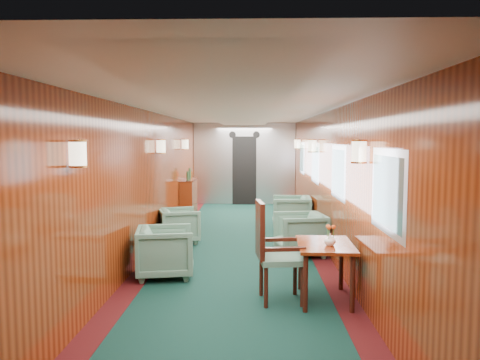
{
  "coord_description": "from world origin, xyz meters",
  "views": [
    {
      "loc": [
        0.24,
        -7.83,
        1.94
      ],
      "look_at": [
        0.0,
        1.05,
        1.15
      ],
      "focal_mm": 35.0,
      "sensor_mm": 36.0,
      "label": 1
    }
  ],
  "objects_px": {
    "armchair_right_far": "(291,213)",
    "armchair_left_far": "(179,225)",
    "side_chair": "(272,248)",
    "armchair_right_near": "(300,234)",
    "armchair_left_near": "(165,252)",
    "credenza": "(189,198)",
    "dining_table": "(325,253)"
  },
  "relations": [
    {
      "from": "armchair_left_near",
      "to": "armchair_left_far",
      "type": "bearing_deg",
      "value": -6.08
    },
    {
      "from": "armchair_left_far",
      "to": "armchair_right_near",
      "type": "height_order",
      "value": "armchair_right_near"
    },
    {
      "from": "armchair_right_far",
      "to": "dining_table",
      "type": "bearing_deg",
      "value": 2.91
    },
    {
      "from": "dining_table",
      "to": "armchair_right_far",
      "type": "distance_m",
      "value": 4.35
    },
    {
      "from": "credenza",
      "to": "armchair_right_far",
      "type": "bearing_deg",
      "value": -33.44
    },
    {
      "from": "armchair_right_far",
      "to": "armchair_right_near",
      "type": "bearing_deg",
      "value": 1.49
    },
    {
      "from": "dining_table",
      "to": "armchair_left_near",
      "type": "xyz_separation_m",
      "value": [
        -2.09,
        0.92,
        -0.23
      ]
    },
    {
      "from": "armchair_right_far",
      "to": "side_chair",
      "type": "bearing_deg",
      "value": -5.35
    },
    {
      "from": "side_chair",
      "to": "credenza",
      "type": "xyz_separation_m",
      "value": [
        -1.81,
        5.98,
        -0.17
      ]
    },
    {
      "from": "side_chair",
      "to": "armchair_right_near",
      "type": "relative_size",
      "value": 1.54
    },
    {
      "from": "armchair_left_near",
      "to": "armchair_right_near",
      "type": "relative_size",
      "value": 0.99
    },
    {
      "from": "side_chair",
      "to": "armchair_left_near",
      "type": "relative_size",
      "value": 1.55
    },
    {
      "from": "credenza",
      "to": "side_chair",
      "type": "bearing_deg",
      "value": -73.18
    },
    {
      "from": "dining_table",
      "to": "side_chair",
      "type": "height_order",
      "value": "side_chair"
    },
    {
      "from": "armchair_right_near",
      "to": "armchair_right_far",
      "type": "bearing_deg",
      "value": 169.97
    },
    {
      "from": "side_chair",
      "to": "armchair_right_far",
      "type": "distance_m",
      "value": 4.44
    },
    {
      "from": "side_chair",
      "to": "armchair_left_far",
      "type": "height_order",
      "value": "side_chair"
    },
    {
      "from": "credenza",
      "to": "armchair_right_far",
      "type": "relative_size",
      "value": 1.52
    },
    {
      "from": "side_chair",
      "to": "credenza",
      "type": "distance_m",
      "value": 6.25
    },
    {
      "from": "armchair_left_near",
      "to": "armchair_right_far",
      "type": "relative_size",
      "value": 0.97
    },
    {
      "from": "armchair_right_far",
      "to": "armchair_left_far",
      "type": "bearing_deg",
      "value": -57.46
    },
    {
      "from": "credenza",
      "to": "armchair_left_far",
      "type": "distance_m",
      "value": 2.87
    },
    {
      "from": "dining_table",
      "to": "armchair_right_near",
      "type": "xyz_separation_m",
      "value": [
        -0.07,
        2.17,
        -0.23
      ]
    },
    {
      "from": "dining_table",
      "to": "credenza",
      "type": "distance_m",
      "value": 6.41
    },
    {
      "from": "side_chair",
      "to": "armchair_right_near",
      "type": "height_order",
      "value": "side_chair"
    },
    {
      "from": "side_chair",
      "to": "armchair_right_near",
      "type": "xyz_separation_m",
      "value": [
        0.56,
        2.22,
        -0.3
      ]
    },
    {
      "from": "dining_table",
      "to": "credenza",
      "type": "bearing_deg",
      "value": 114.21
    },
    {
      "from": "armchair_left_near",
      "to": "armchair_left_far",
      "type": "height_order",
      "value": "armchair_left_near"
    },
    {
      "from": "credenza",
      "to": "armchair_left_far",
      "type": "xyz_separation_m",
      "value": [
        0.21,
        -2.86,
        -0.15
      ]
    },
    {
      "from": "armchair_left_far",
      "to": "dining_table",
      "type": "bearing_deg",
      "value": -162.52
    },
    {
      "from": "armchair_left_near",
      "to": "credenza",
      "type": "bearing_deg",
      "value": -5.82
    },
    {
      "from": "armchair_right_near",
      "to": "armchair_left_near",
      "type": "bearing_deg",
      "value": -67.35
    }
  ]
}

